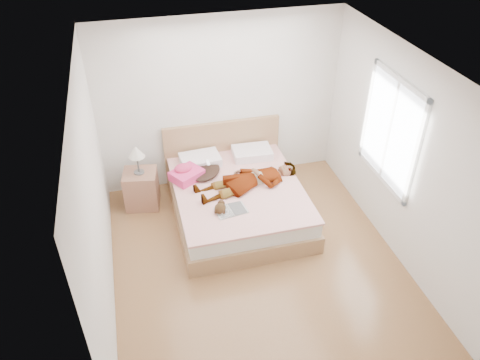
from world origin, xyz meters
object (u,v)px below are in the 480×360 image
Objects in this scene: coffee_mug at (222,211)px; plush_toy at (220,207)px; phone at (208,163)px; nightstand at (141,186)px; bed at (237,197)px; woman at (249,177)px; towel at (186,173)px; magazine at (231,210)px.

plush_toy reaches higher than coffee_mug.
phone is 0.09× the size of nightstand.
phone is 0.05× the size of bed.
towel is at bearing -124.38° from woman.
towel is at bearing 110.21° from plush_toy.
phone is 0.95m from magazine.
towel is 0.73m from nightstand.
bed is 0.75m from coffee_mug.
nightstand is at bearing 135.16° from magazine.
plush_toy is (0.31, -0.85, -0.02)m from towel.
nightstand is (-0.95, 1.06, -0.24)m from plush_toy.
bed is at bearing 59.70° from coffee_mug.
bed is at bearing -21.62° from nightstand.
nightstand is at bearing 130.56° from coffee_mug.
bed is 4.82× the size of magazine.
bed is 19.36× the size of coffee_mug.
bed reaches higher than towel.
plush_toy is at bearing -48.19° from nightstand.
plush_toy is at bearing -57.89° from woman.
plush_toy is at bearing -103.20° from phone.
magazine is at bearing -48.17° from woman.
bed is at bearing -24.22° from towel.
nightstand reaches higher than bed.
phone is at bearing 88.75° from plush_toy.
coffee_mug reaches higher than magazine.
phone is at bearing 97.29° from magazine.
woman is 0.64m from phone.
plush_toy is at bearing -69.79° from towel.
bed reaches higher than woman.
coffee_mug is (0.32, -0.90, -0.05)m from towel.
towel is at bearing 117.43° from magazine.
towel reaches higher than coffee_mug.
nightstand reaches higher than phone.
towel is at bearing -18.80° from nightstand.
woman is 1.53× the size of nightstand.
bed reaches higher than magazine.
magazine is (-0.38, -0.52, -0.10)m from woman.
magazine is at bearing -7.84° from plush_toy.
nightstand is at bearing 161.20° from towel.
woman is 0.76m from coffee_mug.
towel is (-0.33, -0.06, -0.09)m from phone.
woman is at bearing -14.71° from bed.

